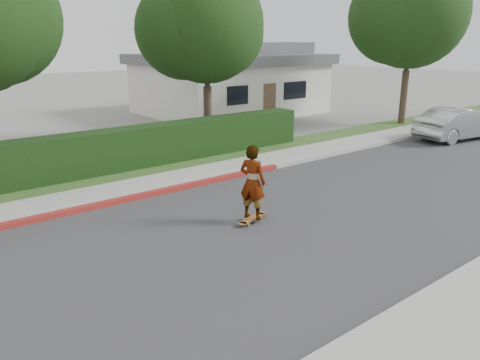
{
  "coord_description": "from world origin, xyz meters",
  "views": [
    {
      "loc": [
        -10.05,
        -7.82,
        4.45
      ],
      "look_at": [
        -2.92,
        1.17,
        1.0
      ],
      "focal_mm": 35.0,
      "sensor_mm": 36.0,
      "label": 1
    }
  ],
  "objects": [
    {
      "name": "sidewalk_far",
      "position": [
        0.0,
        5.0,
        0.06
      ],
      "size": [
        60.0,
        1.6,
        0.12
      ],
      "primitive_type": "cube",
      "color": "gray",
      "rests_on": "ground"
    },
    {
      "name": "car_silver",
      "position": [
        11.13,
        2.63,
        0.75
      ],
      "size": [
        4.72,
        2.24,
        1.5
      ],
      "primitive_type": "imported",
      "rotation": [
        0.0,
        0.0,
        1.42
      ],
      "color": "#B1B3B9",
      "rests_on": "ground"
    },
    {
      "name": "hedge",
      "position": [
        -3.0,
        7.2,
        0.75
      ],
      "size": [
        15.0,
        1.0,
        1.5
      ],
      "primitive_type": "cube",
      "color": "black",
      "rests_on": "ground"
    },
    {
      "name": "tree_right",
      "position": [
        12.49,
        6.69,
        5.63
      ],
      "size": [
        6.32,
        5.6,
        8.56
      ],
      "color": "#33261C",
      "rests_on": "ground"
    },
    {
      "name": "curb_far",
      "position": [
        0.0,
        4.1,
        0.07
      ],
      "size": [
        60.0,
        0.2,
        0.15
      ],
      "primitive_type": "cube",
      "color": "#9E9E99",
      "rests_on": "ground"
    },
    {
      "name": "house",
      "position": [
        8.0,
        16.0,
        2.1
      ],
      "size": [
        10.6,
        8.6,
        4.3
      ],
      "color": "beige",
      "rests_on": "ground"
    },
    {
      "name": "road",
      "position": [
        0.0,
        0.0,
        0.01
      ],
      "size": [
        60.0,
        8.0,
        0.01
      ],
      "primitive_type": "cube",
      "color": "#2D2D30",
      "rests_on": "ground"
    },
    {
      "name": "curb_red_section",
      "position": [
        -5.0,
        4.1,
        0.08
      ],
      "size": [
        12.0,
        0.21,
        0.15
      ],
      "primitive_type": "cube",
      "color": "maroon",
      "rests_on": "ground"
    },
    {
      "name": "tree_center",
      "position": [
        1.49,
        9.19,
        4.9
      ],
      "size": [
        5.66,
        4.84,
        7.44
      ],
      "color": "#33261C",
      "rests_on": "ground"
    },
    {
      "name": "skateboard",
      "position": [
        -2.92,
        0.67,
        0.1
      ],
      "size": [
        1.12,
        0.53,
        0.1
      ],
      "rotation": [
        0.0,
        0.0,
        0.3
      ],
      "color": "#AF8530",
      "rests_on": "ground"
    },
    {
      "name": "planting_strip",
      "position": [
        0.0,
        6.6,
        0.05
      ],
      "size": [
        60.0,
        1.6,
        0.1
      ],
      "primitive_type": "cube",
      "color": "#2D4C1E",
      "rests_on": "ground"
    },
    {
      "name": "skateboarder",
      "position": [
        -2.92,
        0.67,
        1.06
      ],
      "size": [
        0.68,
        0.81,
        1.9
      ],
      "primitive_type": "imported",
      "rotation": [
        0.0,
        0.0,
        1.96
      ],
      "color": "white",
      "rests_on": "skateboard"
    },
    {
      "name": "ground",
      "position": [
        0.0,
        0.0,
        0.0
      ],
      "size": [
        120.0,
        120.0,
        0.0
      ],
      "primitive_type": "plane",
      "color": "slate",
      "rests_on": "ground"
    }
  ]
}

